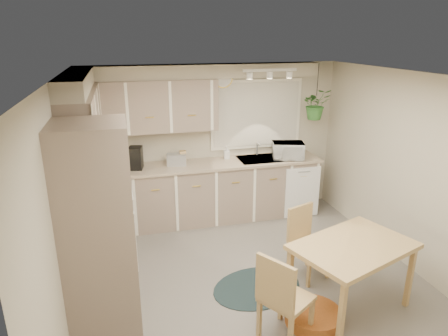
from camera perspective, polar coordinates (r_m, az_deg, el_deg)
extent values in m
plane|color=#68615B|center=(4.98, 4.33, -15.78)|extent=(4.20, 4.20, 0.00)
plane|color=white|center=(4.14, 5.15, 12.84)|extent=(4.20, 4.20, 0.00)
cube|color=#B5AD96|center=(6.35, -1.51, 3.87)|extent=(4.00, 0.04, 2.40)
cube|color=#B5AD96|center=(2.77, 19.82, -18.16)|extent=(4.00, 0.04, 2.40)
cube|color=#B5AD96|center=(4.24, -21.84, -5.11)|extent=(0.04, 4.20, 2.40)
cube|color=#B5AD96|center=(5.39, 25.21, -0.61)|extent=(0.04, 4.20, 2.40)
cube|color=gray|center=(5.32, -16.62, -8.61)|extent=(0.60, 1.85, 0.90)
cube|color=gray|center=(6.26, -2.61, -3.58)|extent=(3.60, 0.60, 0.90)
cube|color=tan|center=(5.12, -16.99, -3.91)|extent=(0.64, 1.89, 0.04)
cube|color=tan|center=(6.09, -2.66, 0.48)|extent=(3.64, 0.64, 0.04)
cube|color=gray|center=(3.93, -17.44, -8.91)|extent=(0.65, 0.65, 2.10)
cube|color=white|center=(3.92, -12.73, -8.56)|extent=(0.02, 0.56, 0.58)
cube|color=gray|center=(5.00, -19.47, 6.16)|extent=(0.35, 2.00, 0.75)
cube|color=gray|center=(5.90, -10.78, 8.64)|extent=(2.00, 0.35, 0.75)
cube|color=#B5AD96|center=(4.93, -20.36, 11.52)|extent=(0.30, 2.00, 0.20)
cube|color=#B5AD96|center=(5.97, -3.19, 13.64)|extent=(3.60, 0.30, 0.20)
cube|color=white|center=(4.59, -17.08, -6.28)|extent=(0.52, 0.58, 0.02)
cube|color=white|center=(4.42, -17.89, -0.93)|extent=(0.40, 0.60, 0.14)
cube|color=silver|center=(6.42, 4.67, 7.64)|extent=(1.40, 0.02, 1.00)
cube|color=white|center=(6.43, 4.64, 7.66)|extent=(1.50, 0.02, 1.10)
cube|color=#A6A9AE|center=(6.34, 5.30, 0.97)|extent=(0.70, 0.48, 0.10)
cube|color=white|center=(6.46, 11.13, -3.47)|extent=(0.58, 0.02, 0.83)
cube|color=white|center=(5.84, 6.57, 13.74)|extent=(0.80, 0.04, 0.04)
cylinder|color=gold|center=(6.18, -0.14, 12.72)|extent=(0.30, 0.03, 0.30)
cube|color=tan|center=(4.56, 17.59, -14.54)|extent=(1.41, 1.17, 0.76)
cube|color=tan|center=(3.99, 8.93, -17.57)|extent=(0.60, 0.60, 0.93)
cube|color=tan|center=(4.95, 12.15, -10.57)|extent=(0.52, 0.52, 0.87)
ellipsoid|color=black|center=(4.87, 4.73, -16.63)|extent=(1.20, 0.99, 0.01)
cylinder|color=#B15923|center=(4.45, 12.63, -20.02)|extent=(0.64, 0.64, 0.13)
imported|color=white|center=(6.35, 9.13, 2.71)|extent=(0.53, 0.37, 0.32)
imported|color=white|center=(6.31, 0.39, 1.75)|extent=(0.11, 0.20, 0.09)
imported|color=#316A2A|center=(6.39, 12.97, 8.41)|extent=(0.47, 0.51, 0.37)
cube|color=black|center=(5.93, -12.49, 1.40)|extent=(0.22, 0.26, 0.33)
cube|color=#A6A9AE|center=(6.02, -6.79, 1.21)|extent=(0.31, 0.21, 0.17)
cube|color=tan|center=(6.06, -5.90, 1.52)|extent=(0.10, 0.10, 0.21)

